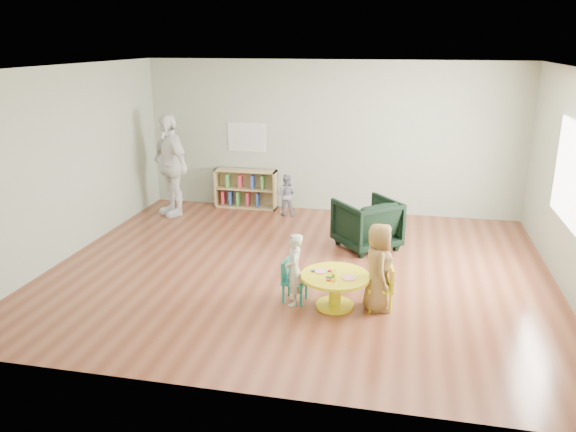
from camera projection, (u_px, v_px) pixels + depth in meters
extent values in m
plane|color=brown|center=(299.00, 269.00, 8.02)|extent=(7.00, 7.00, 0.00)
cube|color=white|center=(300.00, 71.00, 7.20)|extent=(7.00, 6.00, 0.10)
cube|color=#98A78E|center=(330.00, 138.00, 10.40)|extent=(7.00, 0.10, 2.80)
cube|color=#98A78E|center=(233.00, 252.00, 4.81)|extent=(7.00, 0.10, 2.80)
cube|color=#98A78E|center=(68.00, 163.00, 8.30)|extent=(0.10, 6.00, 2.80)
cube|color=white|center=(571.00, 174.00, 7.16)|extent=(0.02, 1.60, 1.30)
cylinder|color=yellow|center=(335.00, 292.00, 6.85)|extent=(0.15, 0.15, 0.38)
cylinder|color=yellow|center=(335.00, 305.00, 6.91)|extent=(0.47, 0.47, 0.04)
cylinder|color=yellow|center=(335.00, 276.00, 6.79)|extent=(0.84, 0.84, 0.04)
cylinder|color=pink|center=(321.00, 272.00, 6.86)|extent=(0.15, 0.15, 0.02)
cylinder|color=pink|center=(349.00, 278.00, 6.68)|extent=(0.17, 0.17, 0.02)
cylinder|color=yellow|center=(334.00, 274.00, 6.76)|extent=(0.05, 0.12, 0.04)
cylinder|color=#167D23|center=(333.00, 276.00, 6.68)|extent=(0.02, 0.05, 0.02)
cylinder|color=#167D23|center=(335.00, 271.00, 6.84)|extent=(0.02, 0.05, 0.02)
cube|color=red|center=(329.00, 280.00, 6.62)|extent=(0.05, 0.06, 0.02)
cube|color=#FF9D15|center=(333.00, 280.00, 6.60)|extent=(0.05, 0.05, 0.02)
cube|color=#1936C0|center=(313.00, 271.00, 6.88)|extent=(0.06, 0.07, 0.02)
cube|color=#167D23|center=(329.00, 277.00, 6.69)|extent=(0.07, 0.07, 0.02)
cube|color=red|center=(330.00, 271.00, 6.88)|extent=(0.05, 0.05, 0.02)
cube|color=#167A68|center=(295.00, 281.00, 6.98)|extent=(0.32, 0.32, 0.04)
cube|color=#167A68|center=(285.00, 269.00, 6.98)|extent=(0.06, 0.29, 0.25)
cylinder|color=#167A68|center=(289.00, 287.00, 7.16)|extent=(0.03, 0.03, 0.25)
cylinder|color=#167A68|center=(283.00, 294.00, 6.96)|extent=(0.03, 0.03, 0.25)
cylinder|color=#167A68|center=(306.00, 289.00, 7.10)|extent=(0.03, 0.03, 0.25)
cylinder|color=#167A68|center=(301.00, 297.00, 6.89)|extent=(0.03, 0.03, 0.25)
cube|color=yellow|center=(380.00, 288.00, 6.78)|extent=(0.33, 0.33, 0.04)
cube|color=yellow|center=(392.00, 277.00, 6.73)|extent=(0.07, 0.30, 0.26)
cylinder|color=yellow|center=(390.00, 303.00, 6.71)|extent=(0.04, 0.04, 0.26)
cylinder|color=yellow|center=(388.00, 295.00, 6.93)|extent=(0.04, 0.04, 0.26)
cylinder|color=yellow|center=(370.00, 303.00, 6.72)|extent=(0.04, 0.04, 0.26)
cylinder|color=yellow|center=(369.00, 294.00, 6.95)|extent=(0.04, 0.04, 0.26)
cube|color=tan|center=(217.00, 187.00, 10.98)|extent=(0.03, 0.30, 0.75)
cube|color=tan|center=(275.00, 190.00, 10.75)|extent=(0.03, 0.30, 0.75)
cube|color=tan|center=(246.00, 206.00, 10.98)|extent=(1.20, 0.30, 0.03)
cube|color=tan|center=(245.00, 171.00, 10.76)|extent=(1.20, 0.30, 0.03)
cube|color=tan|center=(246.00, 189.00, 10.87)|extent=(1.14, 0.28, 0.03)
cube|color=tan|center=(248.00, 187.00, 11.00)|extent=(1.20, 0.02, 0.75)
cube|color=#D53847|center=(224.00, 197.00, 11.00)|extent=(0.04, 0.18, 0.26)
cube|color=#3356B5|center=(231.00, 198.00, 10.97)|extent=(0.04, 0.18, 0.26)
cube|color=#54AC4F|center=(238.00, 198.00, 10.94)|extent=(0.04, 0.18, 0.26)
cube|color=#D53847|center=(248.00, 199.00, 10.90)|extent=(0.04, 0.18, 0.26)
cube|color=#3356B5|center=(258.00, 199.00, 10.86)|extent=(0.04, 0.18, 0.26)
cube|color=#54AC4F|center=(228.00, 181.00, 10.87)|extent=(0.04, 0.18, 0.26)
cube|color=#D53847|center=(240.00, 181.00, 10.82)|extent=(0.04, 0.18, 0.26)
cube|color=#3356B5|center=(253.00, 182.00, 10.77)|extent=(0.04, 0.18, 0.26)
cube|color=#54AC4F|center=(263.00, 182.00, 10.74)|extent=(0.04, 0.18, 0.26)
cube|color=white|center=(247.00, 137.00, 10.72)|extent=(0.74, 0.01, 0.54)
cube|color=#E75D30|center=(247.00, 137.00, 10.71)|extent=(0.70, 0.00, 0.50)
imported|color=black|center=(367.00, 224.00, 8.76)|extent=(1.20, 1.20, 0.79)
imported|color=silver|center=(294.00, 270.00, 6.85)|extent=(0.27, 0.36, 0.91)
imported|color=#F0AE1A|center=(379.00, 267.00, 6.69)|extent=(0.44, 0.59, 1.09)
imported|color=#1C2146|center=(286.00, 195.00, 10.39)|extent=(0.39, 0.30, 0.78)
imported|color=white|center=(170.00, 165.00, 10.27)|extent=(1.15, 1.05, 1.88)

